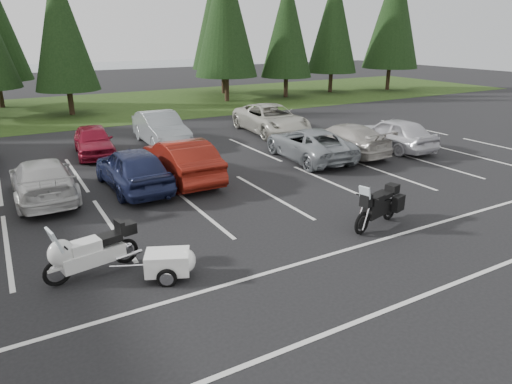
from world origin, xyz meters
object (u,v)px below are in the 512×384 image
object	(u,v)px
car_near_7	(343,139)
car_near_6	(309,144)
car_near_8	(393,133)
car_far_2	(94,141)
car_far_3	(161,129)
cargo_trailer	(168,265)
car_near_4	(133,168)
car_near_5	(181,160)
car_near_3	(43,179)
car_far_4	(271,119)
adventure_motorcycle	(377,203)
touring_motorcycle	(91,247)

from	to	relation	value
car_near_7	car_near_6	bearing A→B (deg)	-4.51
car_near_8	car_far_2	distance (m)	13.97
car_far_3	cargo_trailer	world-z (taller)	car_far_3
car_near_6	cargo_trailer	xyz separation A→B (m)	(-8.90, -6.81, -0.36)
car_near_4	car_near_5	distance (m)	1.89
cargo_trailer	car_near_7	bearing A→B (deg)	56.41
car_far_3	car_near_7	bearing A→B (deg)	-40.35
car_near_3	cargo_trailer	bearing A→B (deg)	104.87
car_near_3	car_far_4	size ratio (longest dim) A/B	0.84
car_near_5	car_far_2	distance (m)	5.85
car_near_8	adventure_motorcycle	bearing A→B (deg)	42.33
car_near_5	car_near_8	bearing A→B (deg)	178.03
car_far_2	car_near_7	bearing A→B (deg)	-22.76
cargo_trailer	car_far_4	bearing A→B (deg)	74.33
car_near_8	touring_motorcycle	size ratio (longest dim) A/B	1.79
car_near_8	car_far_2	xyz separation A→B (m)	(-12.65, 5.92, -0.08)
cargo_trailer	touring_motorcycle	bearing A→B (deg)	168.28
adventure_motorcycle	car_far_3	bearing A→B (deg)	83.96
car_near_4	car_near_7	size ratio (longest dim) A/B	0.94
touring_motorcycle	car_near_4	bearing A→B (deg)	54.93
car_near_4	cargo_trailer	world-z (taller)	car_near_4
car_far_3	touring_motorcycle	distance (m)	12.96
car_far_4	adventure_motorcycle	world-z (taller)	car_far_4
adventure_motorcycle	car_far_4	bearing A→B (deg)	56.69
car_far_4	cargo_trailer	size ratio (longest dim) A/B	3.93
car_near_7	touring_motorcycle	size ratio (longest dim) A/B	1.93
car_far_4	touring_motorcycle	xyz separation A→B (m)	(-11.80, -11.31, -0.09)
car_near_7	car_near_3	bearing A→B (deg)	-5.40
car_near_6	adventure_motorcycle	size ratio (longest dim) A/B	2.11
adventure_motorcycle	car_near_8	bearing A→B (deg)	26.76
car_near_6	car_near_7	bearing A→B (deg)	-175.50
touring_motorcycle	car_near_7	bearing A→B (deg)	14.21
car_far_2	car_far_3	bearing A→B (deg)	14.25
car_near_7	car_far_4	distance (m)	5.58
car_near_3	car_near_4	bearing A→B (deg)	170.89
car_near_6	adventure_motorcycle	distance (m)	7.51
car_near_4	car_far_4	xyz separation A→B (m)	(9.29, 5.72, 0.01)
car_near_5	car_far_3	bearing A→B (deg)	-101.01
car_near_5	car_far_3	size ratio (longest dim) A/B	0.98
car_far_2	cargo_trailer	world-z (taller)	car_far_2
car_far_3	cargo_trailer	xyz separation A→B (m)	(-4.18, -12.72, -0.47)
car_near_7	cargo_trailer	distance (m)	12.79
car_near_7	car_near_8	distance (m)	2.71
car_near_4	car_far_3	distance (m)	6.84
car_far_3	touring_motorcycle	xyz separation A→B (m)	(-5.61, -11.68, -0.11)
car_near_6	car_far_3	bearing A→B (deg)	-46.27
car_near_3	car_far_2	xyz separation A→B (m)	(2.66, 5.11, -0.01)
car_far_3	car_far_4	world-z (taller)	car_far_3
car_near_3	touring_motorcycle	distance (m)	6.09
car_near_4	car_near_6	size ratio (longest dim) A/B	0.91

